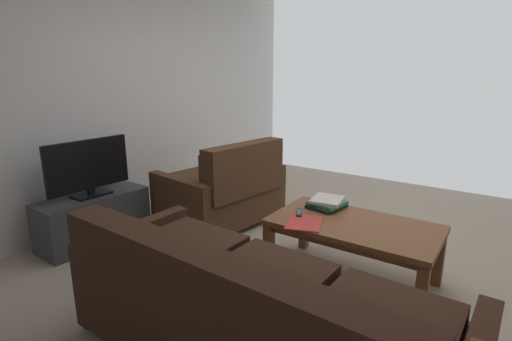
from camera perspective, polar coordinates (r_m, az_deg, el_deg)
ground_plane at (r=3.28m, az=10.34°, el=-14.06°), size 4.82×5.82×0.01m
wall_right at (r=4.43m, az=-19.01°, el=11.76°), size 0.12×5.82×2.80m
sofa_main at (r=2.09m, az=-1.18°, el=-20.58°), size 2.12×0.95×0.81m
loveseat_near at (r=3.98m, az=-4.70°, el=-2.88°), size 1.00×1.25×0.89m
coffee_table at (r=2.98m, az=14.25°, el=-8.73°), size 1.20×0.68×0.47m
tv_stand at (r=3.90m, az=-22.94°, el=-6.58°), size 0.43×0.99×0.45m
flat_tv at (r=3.76m, az=-23.64°, el=0.46°), size 0.21×0.78×0.52m
book_stack at (r=3.21m, az=10.51°, el=-4.76°), size 0.29×0.34×0.08m
tv_remote at (r=3.04m, az=6.42°, el=-6.28°), size 0.11×0.16×0.02m
loose_magazine at (r=2.87m, az=7.17°, el=-7.69°), size 0.34×0.37×0.01m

